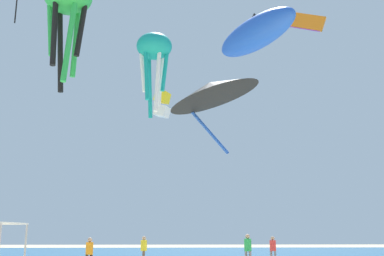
% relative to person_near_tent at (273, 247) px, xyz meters
% --- Properties ---
extents(ocean_strip, '(110.00, 22.44, 0.03)m').
position_rel_person_near_tent_xyz_m(ocean_strip, '(-5.52, 17.01, -0.97)').
color(ocean_strip, '#28608C').
rests_on(ocean_strip, ground).
extents(person_near_tent, '(0.40, 0.40, 1.68)m').
position_rel_person_near_tent_xyz_m(person_near_tent, '(0.00, 0.00, 0.00)').
color(person_near_tent, slate).
rests_on(person_near_tent, ground).
extents(person_central, '(0.40, 0.45, 1.69)m').
position_rel_person_near_tent_xyz_m(person_central, '(-8.29, 0.17, 0.01)').
color(person_central, brown).
rests_on(person_central, ground).
extents(person_rightmost, '(0.39, 0.39, 1.66)m').
position_rel_person_near_tent_xyz_m(person_rightmost, '(-10.92, -4.16, -0.01)').
color(person_rightmost, black).
rests_on(person_rightmost, ground).
extents(person_far_shore, '(0.43, 0.43, 1.82)m').
position_rel_person_near_tent_xyz_m(person_far_shore, '(-1.90, -1.85, 0.09)').
color(person_far_shore, slate).
rests_on(person_far_shore, ground).
extents(kite_octopus_green, '(3.13, 3.13, 7.36)m').
position_rel_person_near_tent_xyz_m(kite_octopus_green, '(-13.37, -2.89, 15.53)').
color(kite_octopus_green, green).
extents(kite_delta_black, '(4.65, 4.63, 3.67)m').
position_rel_person_near_tent_xyz_m(kite_delta_black, '(-4.62, -10.03, 7.28)').
color(kite_delta_black, black).
extents(kite_box_yellow, '(1.49, 1.40, 2.33)m').
position_rel_person_near_tent_xyz_m(kite_box_yellow, '(-7.47, 6.00, 11.24)').
color(kite_box_yellow, yellow).
extents(kite_parafoil_orange, '(4.87, 2.50, 3.15)m').
position_rel_person_near_tent_xyz_m(kite_parafoil_orange, '(6.29, 12.19, 22.04)').
color(kite_parafoil_orange, orange).
extents(kite_inflatable_blue, '(6.29, 8.33, 3.11)m').
position_rel_person_near_tent_xyz_m(kite_inflatable_blue, '(-0.47, 0.90, 15.28)').
color(kite_inflatable_blue, blue).
extents(kite_octopus_teal, '(2.70, 2.70, 5.77)m').
position_rel_person_near_tent_xyz_m(kite_octopus_teal, '(-7.83, -0.75, 13.12)').
color(kite_octopus_teal, teal).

